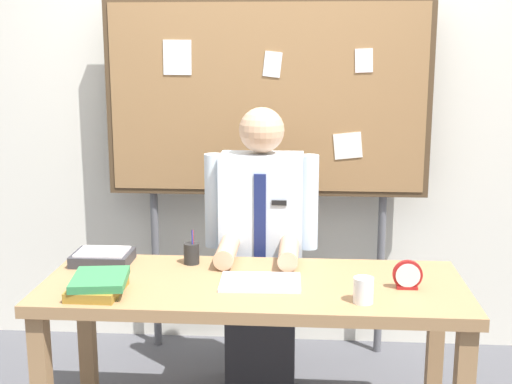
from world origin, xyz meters
name	(u,v)px	position (x,y,z in m)	size (l,w,h in m)	color
back_wall	(269,113)	(0.00, 1.17, 1.35)	(6.40, 0.08, 2.70)	silver
desk	(253,303)	(0.00, 0.00, 0.66)	(1.76, 0.68, 0.76)	#9E754C
person	(261,263)	(0.00, 0.52, 0.67)	(0.55, 0.56, 1.44)	#2D2D33
bulletin_board	(267,102)	(0.00, 0.97, 1.43)	(1.74, 0.09, 1.98)	#4C3823
book_stack	(98,284)	(-0.60, -0.18, 0.79)	(0.24, 0.28, 0.07)	olive
open_notebook	(260,282)	(0.03, -0.02, 0.76)	(0.33, 0.23, 0.01)	silver
desk_clock	(407,276)	(0.63, -0.04, 0.81)	(0.12, 0.04, 0.12)	maroon
coffee_mug	(363,290)	(0.44, -0.20, 0.81)	(0.08, 0.08, 0.10)	white
pen_holder	(192,253)	(-0.30, 0.22, 0.81)	(0.07, 0.07, 0.16)	#262626
paper_tray	(103,257)	(-0.70, 0.20, 0.79)	(0.26, 0.20, 0.06)	#333338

